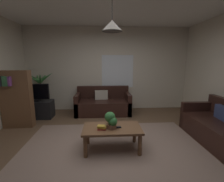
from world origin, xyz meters
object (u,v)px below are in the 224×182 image
(couch_under_window, at_px, (103,105))
(pendant_lamp, at_px, (112,26))
(bookshelf_corner, at_px, (16,99))
(book_on_table_1, at_px, (102,127))
(potted_plant_on_table, at_px, (111,120))
(book_on_table_0, at_px, (102,129))
(book_on_table_2, at_px, (101,126))
(potted_palm_corner, at_px, (41,94))
(couch_right_side, at_px, (219,128))
(tv_stand, at_px, (37,109))
(coffee_table, at_px, (112,131))
(tv, at_px, (35,92))
(remote_on_table_0, at_px, (117,127))

(couch_under_window, relative_size, pendant_lamp, 2.73)
(bookshelf_corner, bearing_deg, book_on_table_1, -30.91)
(pendant_lamp, bearing_deg, potted_plant_on_table, -117.94)
(couch_under_window, height_order, bookshelf_corner, bookshelf_corner)
(book_on_table_0, relative_size, bookshelf_corner, 0.10)
(book_on_table_2, height_order, potted_palm_corner, potted_palm_corner)
(book_on_table_1, xyz_separation_m, potted_plant_on_table, (0.17, 0.05, 0.11))
(book_on_table_0, relative_size, pendant_lamp, 0.24)
(couch_right_side, height_order, book_on_table_2, couch_right_side)
(book_on_table_2, bearing_deg, bookshelf_corner, 148.99)
(potted_plant_on_table, distance_m, pendant_lamp, 1.59)
(couch_right_side, xyz_separation_m, bookshelf_corner, (-4.44, 0.98, 0.44))
(couch_under_window, height_order, tv_stand, couch_under_window)
(couch_under_window, distance_m, tv_stand, 1.93)
(book_on_table_0, xyz_separation_m, pendant_lamp, (0.19, 0.08, 1.73))
(coffee_table, relative_size, bookshelf_corner, 0.75)
(coffee_table, relative_size, potted_palm_corner, 0.80)
(couch_under_window, height_order, tv, tv)
(couch_under_window, distance_m, couch_right_side, 3.01)
(couch_right_side, relative_size, potted_plant_on_table, 5.03)
(coffee_table, relative_size, book_on_table_2, 8.01)
(book_on_table_1, height_order, bookshelf_corner, bookshelf_corner)
(book_on_table_2, bearing_deg, couch_under_window, 88.96)
(tv_stand, height_order, tv, tv)
(coffee_table, height_order, book_on_table_2, book_on_table_2)
(book_on_table_1, relative_size, pendant_lamp, 0.24)
(book_on_table_0, height_order, book_on_table_1, book_on_table_1)
(coffee_table, height_order, tv_stand, tv_stand)
(couch_under_window, bearing_deg, tv, -170.84)
(remote_on_table_0, relative_size, tv_stand, 0.18)
(coffee_table, distance_m, tv_stand, 2.73)
(tv, bearing_deg, couch_right_side, -20.45)
(potted_plant_on_table, relative_size, bookshelf_corner, 0.21)
(couch_under_window, height_order, couch_right_side, same)
(potted_plant_on_table, bearing_deg, book_on_table_1, -163.11)
(book_on_table_1, xyz_separation_m, bookshelf_corner, (-2.07, 1.24, 0.25))
(book_on_table_0, xyz_separation_m, bookshelf_corner, (-2.07, 1.24, 0.27))
(remote_on_table_0, height_order, potted_plant_on_table, potted_plant_on_table)
(couch_right_side, bearing_deg, book_on_table_2, -83.88)
(couch_right_side, relative_size, book_on_table_2, 11.47)
(book_on_table_1, distance_m, potted_plant_on_table, 0.21)
(coffee_table, distance_m, potted_plant_on_table, 0.23)
(couch_right_side, height_order, potted_plant_on_table, couch_right_side)
(couch_under_window, distance_m, book_on_table_0, 2.16)
(coffee_table, relative_size, potted_plant_on_table, 3.51)
(potted_plant_on_table, xyz_separation_m, potted_palm_corner, (-2.10, 2.36, 0.01))
(remote_on_table_0, height_order, tv_stand, tv_stand)
(couch_right_side, bearing_deg, potted_plant_on_table, -84.64)
(book_on_table_1, height_order, remote_on_table_0, book_on_table_1)
(book_on_table_1, bearing_deg, tv, 135.63)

